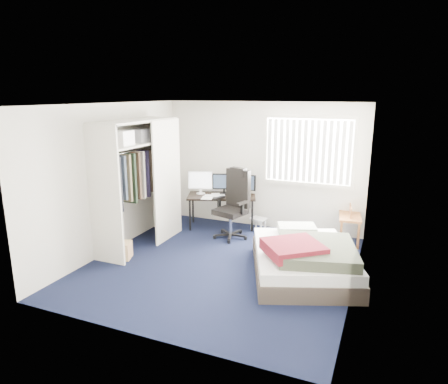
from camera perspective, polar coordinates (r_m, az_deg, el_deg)
name	(u,v)px	position (r m, az deg, el deg)	size (l,w,h in m)	color
ground	(221,265)	(6.44, -0.43, -10.38)	(4.20, 4.20, 0.00)	black
room_shell	(221,172)	(5.98, -0.46, 2.92)	(4.20, 4.20, 4.20)	silver
window_assembly	(308,151)	(7.64, 11.94, 5.73)	(1.72, 0.09, 1.32)	white
closet	(138,171)	(7.04, -12.20, 2.99)	(0.64, 1.84, 2.22)	beige
desk	(222,193)	(8.01, -0.32, -0.10)	(1.48, 1.06, 1.12)	black
office_chair	(233,211)	(7.50, 1.33, -2.73)	(0.76, 0.76, 1.30)	black
footstool	(258,221)	(7.99, 4.93, -4.10)	(0.34, 0.30, 0.24)	white
nightstand	(350,218)	(7.59, 17.53, -3.59)	(0.47, 0.79, 0.69)	brown
bed	(304,258)	(6.12, 11.35, -9.24)	(1.99, 2.26, 0.62)	#3A312A
pine_box	(119,250)	(6.85, -14.72, -8.06)	(0.37, 0.28, 0.28)	tan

